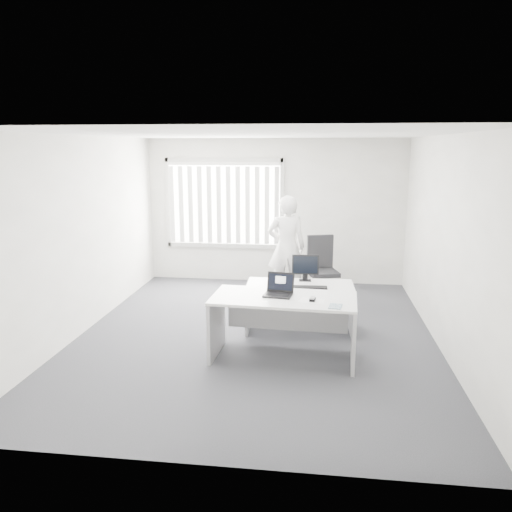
# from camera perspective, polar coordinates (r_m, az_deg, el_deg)

# --- Properties ---
(ground) EXTENTS (6.00, 6.00, 0.00)m
(ground) POSITION_cam_1_polar(r_m,az_deg,el_deg) (7.22, -0.03, -9.07)
(ground) COLOR #4A4B51
(ground) RESTS_ON ground
(wall_back) EXTENTS (5.00, 0.02, 2.80)m
(wall_back) POSITION_cam_1_polar(r_m,az_deg,el_deg) (9.78, 2.18, 5.10)
(wall_back) COLOR white
(wall_back) RESTS_ON ground
(wall_front) EXTENTS (5.00, 0.02, 2.80)m
(wall_front) POSITION_cam_1_polar(r_m,az_deg,el_deg) (3.96, -5.52, -5.94)
(wall_front) COLOR white
(wall_front) RESTS_ON ground
(wall_left) EXTENTS (0.02, 6.00, 2.80)m
(wall_left) POSITION_cam_1_polar(r_m,az_deg,el_deg) (7.56, -19.21, 2.25)
(wall_left) COLOR white
(wall_left) RESTS_ON ground
(wall_right) EXTENTS (0.02, 6.00, 2.80)m
(wall_right) POSITION_cam_1_polar(r_m,az_deg,el_deg) (6.98, 20.80, 1.33)
(wall_right) COLOR white
(wall_right) RESTS_ON ground
(ceiling) EXTENTS (5.00, 6.00, 0.02)m
(ceiling) POSITION_cam_1_polar(r_m,az_deg,el_deg) (6.72, -0.03, 13.75)
(ceiling) COLOR white
(ceiling) RESTS_ON wall_back
(window) EXTENTS (2.32, 0.06, 1.76)m
(window) POSITION_cam_1_polar(r_m,az_deg,el_deg) (9.86, -3.66, 6.02)
(window) COLOR #B7B7B3
(window) RESTS_ON wall_back
(blinds) EXTENTS (2.20, 0.10, 1.50)m
(blinds) POSITION_cam_1_polar(r_m,az_deg,el_deg) (9.80, -3.73, 5.81)
(blinds) COLOR white
(blinds) RESTS_ON wall_back
(desk_near) EXTENTS (1.83, 0.94, 0.81)m
(desk_near) POSITION_cam_1_polar(r_m,az_deg,el_deg) (6.29, 3.16, -6.69)
(desk_near) COLOR white
(desk_near) RESTS_ON ground
(desk_far) EXTENTS (1.56, 0.77, 0.70)m
(desk_far) POSITION_cam_1_polar(r_m,az_deg,el_deg) (7.27, 5.02, -4.76)
(desk_far) COLOR white
(desk_far) RESTS_ON ground
(office_chair) EXTENTS (0.79, 0.79, 1.12)m
(office_chair) POSITION_cam_1_polar(r_m,az_deg,el_deg) (8.85, 7.55, -2.72)
(office_chair) COLOR black
(office_chair) RESTS_ON ground
(person) EXTENTS (0.72, 0.53, 1.83)m
(person) POSITION_cam_1_polar(r_m,az_deg,el_deg) (8.73, 3.50, 0.98)
(person) COLOR white
(person) RESTS_ON ground
(laptop) EXTENTS (0.39, 0.36, 0.27)m
(laptop) POSITION_cam_1_polar(r_m,az_deg,el_deg) (6.21, 2.51, -3.41)
(laptop) COLOR black
(laptop) RESTS_ON desk_near
(paper_sheet) EXTENTS (0.34, 0.27, 0.00)m
(paper_sheet) POSITION_cam_1_polar(r_m,az_deg,el_deg) (6.10, 6.37, -5.10)
(paper_sheet) COLOR white
(paper_sheet) RESTS_ON desk_near
(mouse) EXTENTS (0.08, 0.12, 0.05)m
(mouse) POSITION_cam_1_polar(r_m,az_deg,el_deg) (6.09, 6.47, -4.90)
(mouse) COLOR #B2B2B5
(mouse) RESTS_ON paper_sheet
(booklet) EXTENTS (0.17, 0.22, 0.01)m
(booklet) POSITION_cam_1_polar(r_m,az_deg,el_deg) (5.92, 9.07, -5.70)
(booklet) COLOR white
(booklet) RESTS_ON desk_near
(keyboard) EXTENTS (0.50, 0.19, 0.02)m
(keyboard) POSITION_cam_1_polar(r_m,az_deg,el_deg) (7.03, 6.13, -3.62)
(keyboard) COLOR black
(keyboard) RESTS_ON desk_far
(monitor) EXTENTS (0.40, 0.14, 0.39)m
(monitor) POSITION_cam_1_polar(r_m,az_deg,el_deg) (7.38, 5.66, -1.35)
(monitor) COLOR black
(monitor) RESTS_ON desk_far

